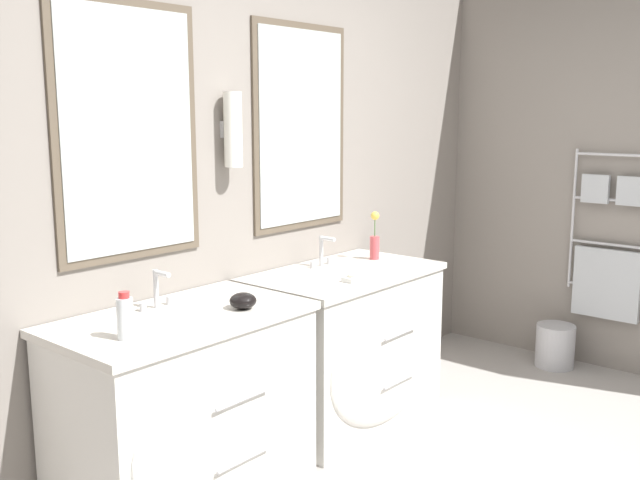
# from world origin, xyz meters

# --- Properties ---
(wall_back) EXTENTS (5.96, 0.17, 2.60)m
(wall_back) POSITION_xyz_m (-0.00, 1.77, 1.31)
(wall_back) COLOR gray
(wall_back) RESTS_ON ground_plane
(wall_right) EXTENTS (0.13, 3.62, 2.60)m
(wall_right) POSITION_xyz_m (2.21, 0.78, 1.29)
(wall_right) COLOR gray
(wall_right) RESTS_ON ground_plane
(vanity_left) EXTENTS (1.07, 0.68, 0.82)m
(vanity_left) POSITION_xyz_m (-0.63, 1.39, 0.42)
(vanity_left) COLOR silver
(vanity_left) RESTS_ON ground_plane
(vanity_right) EXTENTS (1.07, 0.68, 0.82)m
(vanity_right) POSITION_xyz_m (0.47, 1.39, 0.42)
(vanity_right) COLOR silver
(vanity_right) RESTS_ON ground_plane
(faucet_left) EXTENTS (0.17, 0.11, 0.17)m
(faucet_left) POSITION_xyz_m (-0.63, 1.58, 0.90)
(faucet_left) COLOR silver
(faucet_left) RESTS_ON vanity_left
(faucet_right) EXTENTS (0.17, 0.11, 0.17)m
(faucet_right) POSITION_xyz_m (0.47, 1.58, 0.90)
(faucet_right) COLOR silver
(faucet_right) RESTS_ON vanity_right
(toiletry_bottle) EXTENTS (0.06, 0.06, 0.18)m
(toiletry_bottle) POSITION_xyz_m (-0.97, 1.33, 0.91)
(toiletry_bottle) COLOR silver
(toiletry_bottle) RESTS_ON vanity_left
(amenity_bowl) EXTENTS (0.12, 0.12, 0.07)m
(amenity_bowl) POSITION_xyz_m (-0.40, 1.30, 0.86)
(amenity_bowl) COLOR black
(amenity_bowl) RESTS_ON vanity_left
(flower_vase) EXTENTS (0.05, 0.05, 0.27)m
(flower_vase) POSITION_xyz_m (0.81, 1.48, 0.93)
(flower_vase) COLOR #CC4C51
(flower_vase) RESTS_ON vanity_right
(soap_dish) EXTENTS (0.09, 0.06, 0.04)m
(soap_dish) POSITION_xyz_m (0.29, 1.25, 0.84)
(soap_dish) COLOR white
(soap_dish) RESTS_ON vanity_right
(waste_bin) EXTENTS (0.25, 0.25, 0.28)m
(waste_bin) POSITION_xyz_m (1.98, 0.86, 0.15)
(waste_bin) COLOR #B7B7BC
(waste_bin) RESTS_ON ground_plane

